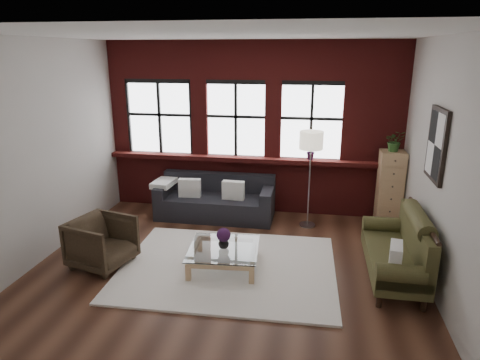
% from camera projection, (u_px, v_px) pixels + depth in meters
% --- Properties ---
extents(floor, '(5.50, 5.50, 0.00)m').
position_uv_depth(floor, '(226.00, 267.00, 6.18)').
color(floor, '#3C2116').
rests_on(floor, ground).
extents(ceiling, '(5.50, 5.50, 0.00)m').
position_uv_depth(ceiling, '(224.00, 34.00, 5.26)').
color(ceiling, white).
rests_on(ceiling, ground).
extents(wall_back, '(5.50, 0.00, 5.50)m').
position_uv_depth(wall_back, '(252.00, 128.00, 8.08)').
color(wall_back, '#B7B2AB').
rests_on(wall_back, ground).
extents(wall_front, '(5.50, 0.00, 5.50)m').
position_uv_depth(wall_front, '(160.00, 237.00, 3.36)').
color(wall_front, '#B7B2AB').
rests_on(wall_front, ground).
extents(wall_left, '(0.00, 5.00, 5.00)m').
position_uv_depth(wall_left, '(39.00, 152.00, 6.17)').
color(wall_left, '#B7B2AB').
rests_on(wall_left, ground).
extents(wall_right, '(0.00, 5.00, 5.00)m').
position_uv_depth(wall_right, '(443.00, 170.00, 5.27)').
color(wall_right, '#B7B2AB').
rests_on(wall_right, ground).
extents(brick_backwall, '(5.50, 0.12, 3.20)m').
position_uv_depth(brick_backwall, '(252.00, 129.00, 8.02)').
color(brick_backwall, maroon).
rests_on(brick_backwall, floor).
extents(sill_ledge, '(5.50, 0.30, 0.08)m').
position_uv_depth(sill_ledge, '(251.00, 159.00, 8.10)').
color(sill_ledge, maroon).
rests_on(sill_ledge, brick_backwall).
extents(window_left, '(1.38, 0.10, 1.50)m').
position_uv_depth(window_left, '(160.00, 118.00, 8.28)').
color(window_left, black).
rests_on(window_left, brick_backwall).
extents(window_mid, '(1.38, 0.10, 1.50)m').
position_uv_depth(window_mid, '(236.00, 120.00, 8.04)').
color(window_mid, black).
rests_on(window_mid, brick_backwall).
extents(window_right, '(1.38, 0.10, 1.50)m').
position_uv_depth(window_right, '(311.00, 122.00, 7.80)').
color(window_right, black).
rests_on(window_right, brick_backwall).
extents(wall_poster, '(0.05, 0.74, 0.94)m').
position_uv_depth(wall_poster, '(437.00, 145.00, 5.48)').
color(wall_poster, black).
rests_on(wall_poster, wall_right).
extents(shag_rug, '(3.10, 2.46, 0.03)m').
position_uv_depth(shag_rug, '(228.00, 267.00, 6.16)').
color(shag_rug, white).
rests_on(shag_rug, floor).
extents(dark_sofa, '(2.15, 0.87, 0.78)m').
position_uv_depth(dark_sofa, '(215.00, 197.00, 7.96)').
color(dark_sofa, black).
rests_on(dark_sofa, floor).
extents(pillow_a, '(0.41, 0.17, 0.34)m').
position_uv_depth(pillow_a, '(190.00, 188.00, 7.89)').
color(pillow_a, white).
rests_on(pillow_a, dark_sofa).
extents(pillow_b, '(0.40, 0.15, 0.34)m').
position_uv_depth(pillow_b, '(233.00, 190.00, 7.75)').
color(pillow_b, white).
rests_on(pillow_b, dark_sofa).
extents(vintage_settee, '(0.77, 1.73, 0.92)m').
position_uv_depth(vintage_settee, '(394.00, 248.00, 5.76)').
color(vintage_settee, '#403D1D').
rests_on(vintage_settee, floor).
extents(pillow_settee, '(0.20, 0.40, 0.34)m').
position_uv_depth(pillow_settee, '(395.00, 257.00, 5.24)').
color(pillow_settee, white).
rests_on(pillow_settee, vintage_settee).
extents(armchair, '(0.96, 0.95, 0.72)m').
position_uv_depth(armchair, '(102.00, 242.00, 6.15)').
color(armchair, '#2F2417').
rests_on(armchair, floor).
extents(coffee_table, '(1.05, 1.05, 0.33)m').
position_uv_depth(coffee_table, '(224.00, 258.00, 6.12)').
color(coffee_table, tan).
rests_on(coffee_table, shag_rug).
extents(vase, '(0.17, 0.17, 0.16)m').
position_uv_depth(vase, '(224.00, 243.00, 6.05)').
color(vase, '#B2B2B2').
rests_on(vase, coffee_table).
extents(flowers, '(0.20, 0.20, 0.20)m').
position_uv_depth(flowers, '(224.00, 235.00, 6.02)').
color(flowers, '#411949').
rests_on(flowers, vase).
extents(drawer_chest, '(0.42, 0.42, 1.36)m').
position_uv_depth(drawer_chest, '(390.00, 189.00, 7.51)').
color(drawer_chest, tan).
rests_on(drawer_chest, floor).
extents(potted_plant_top, '(0.34, 0.30, 0.36)m').
position_uv_depth(potted_plant_top, '(395.00, 141.00, 7.26)').
color(potted_plant_top, '#2D5923').
rests_on(potted_plant_top, drawer_chest).
extents(floor_lamp, '(0.40, 0.40, 1.86)m').
position_uv_depth(floor_lamp, '(310.00, 176.00, 7.40)').
color(floor_lamp, '#A5A5A8').
rests_on(floor_lamp, floor).
extents(sill_plant, '(0.21, 0.18, 0.33)m').
position_uv_depth(sill_plant, '(312.00, 151.00, 7.82)').
color(sill_plant, '#411949').
rests_on(sill_plant, sill_ledge).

